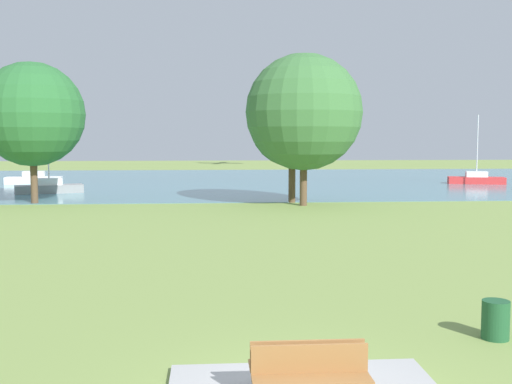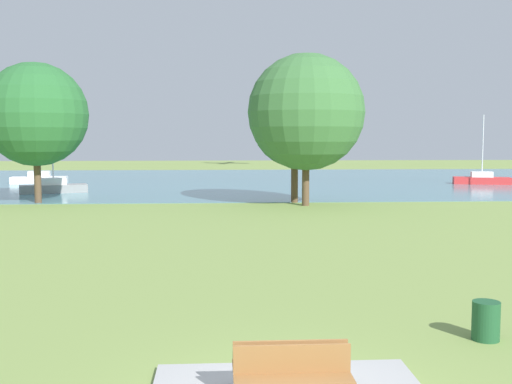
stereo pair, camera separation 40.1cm
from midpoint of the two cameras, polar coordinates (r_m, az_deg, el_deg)
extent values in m
plane|color=#7F994C|center=(31.66, -1.07, -2.52)|extent=(160.00, 160.00, 0.00)
cube|color=tan|center=(10.44, 0.72, -16.60)|extent=(0.24, 0.44, 0.40)
cube|color=tan|center=(10.59, 7.48, -16.32)|extent=(0.24, 0.44, 0.40)
cube|color=olive|center=(10.42, 4.14, -15.33)|extent=(1.80, 0.48, 0.05)
cube|color=olive|center=(10.13, 4.31, -14.45)|extent=(1.80, 0.05, 0.44)
cube|color=olive|center=(9.83, 4.65, -16.62)|extent=(1.80, 0.48, 0.05)
cube|color=olive|center=(9.94, 4.48, -14.85)|extent=(1.80, 0.05, 0.44)
cylinder|color=#1E512D|center=(13.99, 20.91, -10.85)|extent=(0.56, 0.56, 0.80)
cube|color=teal|center=(59.52, -2.21, 1.02)|extent=(140.00, 40.00, 0.02)
cube|color=red|center=(58.89, 19.96, 0.98)|extent=(5.03, 2.73, 0.60)
cube|color=white|center=(58.86, 19.98, 1.51)|extent=(2.03, 1.54, 0.50)
cylinder|color=silver|center=(58.77, 20.05, 3.93)|extent=(0.10, 0.10, 5.47)
cube|color=white|center=(59.30, -18.87, 1.04)|extent=(4.93, 1.98, 0.60)
cube|color=white|center=(59.27, -18.89, 1.57)|extent=(1.90, 1.28, 0.50)
cylinder|color=silver|center=(59.18, -18.97, 4.42)|extent=(0.10, 0.10, 6.40)
cube|color=gray|center=(48.94, -17.66, 0.29)|extent=(5.03, 2.90, 0.60)
cube|color=white|center=(48.90, -17.67, 0.93)|extent=(2.05, 1.60, 0.50)
cylinder|color=silver|center=(48.80, -17.75, 3.77)|extent=(0.10, 0.10, 5.35)
cylinder|color=brown|center=(41.80, -18.94, 1.30)|extent=(0.44, 0.44, 3.29)
sphere|color=#296531|center=(41.75, -19.09, 6.67)|extent=(6.48, 6.48, 6.48)
cylinder|color=brown|center=(39.89, 3.80, 1.25)|extent=(0.44, 0.44, 3.08)
sphere|color=#2F6A28|center=(39.81, 3.83, 6.16)|extent=(5.36, 5.36, 5.36)
cylinder|color=brown|center=(38.08, 4.82, 1.15)|extent=(0.44, 0.44, 3.19)
sphere|color=#3B6E39|center=(38.02, 4.87, 7.24)|extent=(7.01, 7.01, 7.01)
camera|label=1|loc=(0.20, -89.60, 0.04)|focal=44.12mm
camera|label=2|loc=(0.20, 90.40, -0.04)|focal=44.12mm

